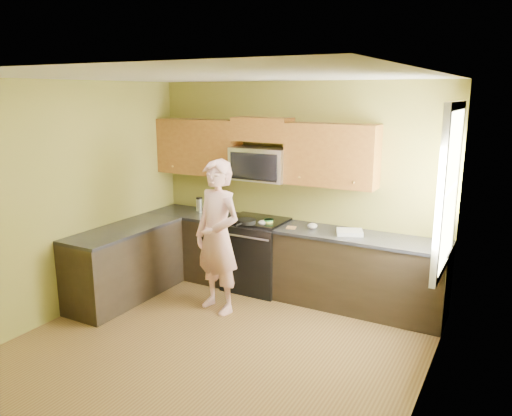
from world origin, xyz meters
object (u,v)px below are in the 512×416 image
Objects in this scene: microwave at (261,180)px; stove at (256,254)px; woman at (218,237)px; frying_pan at (246,224)px; travel_mug at (199,211)px; butter_tub at (268,225)px.

stove is at bearing -90.00° from microwave.
woman is at bearing -94.78° from microwave.
stove is at bearing 87.43° from frying_pan.
microwave is 3.98× the size of travel_mug.
butter_tub reaches higher than stove.
frying_pan is at bearing -91.83° from stove.
stove is 1.11m from travel_mug.
travel_mug is (-1.00, 0.15, 0.45)m from stove.
woman is at bearing -97.93° from frying_pan.
frying_pan is 3.47× the size of butter_tub.
butter_tub is (0.22, 0.19, -0.03)m from frying_pan.
travel_mug is (-1.21, 0.21, 0.00)m from butter_tub.
butter_tub is 1.23m from travel_mug.
woman is at bearing -95.51° from stove.
woman is 1.33m from travel_mug.
frying_pan is at bearing 97.57° from woman.
stove is 0.92m from woman.
woman reaches higher than microwave.
frying_pan is at bearing -21.97° from travel_mug.
frying_pan is 2.23× the size of travel_mug.
stove is 4.98× the size of travel_mug.
microwave is 1.08m from woman.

